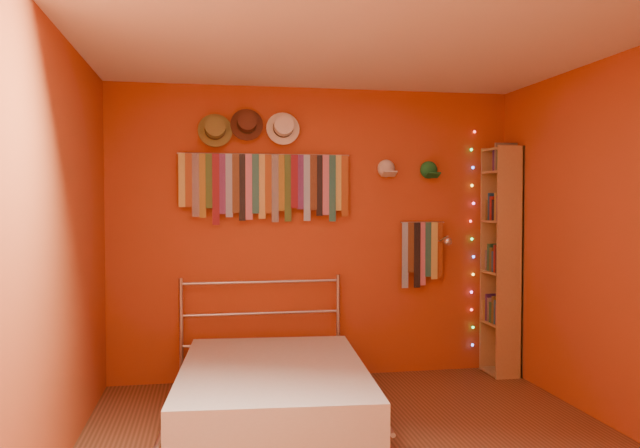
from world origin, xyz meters
TOP-DOWN VIEW (x-y plane):
  - back_wall at (0.00, 1.75)m, footprint 3.50×0.02m
  - right_wall at (1.75, 0.00)m, footprint 0.02×3.50m
  - left_wall at (-1.75, 0.00)m, footprint 0.02×3.50m
  - ceiling at (0.00, 0.00)m, footprint 3.50×3.50m
  - tie_rack at (-0.44, 1.68)m, footprint 1.45×0.03m
  - small_tie_rack at (0.95, 1.69)m, footprint 0.40×0.03m
  - fedora_olive at (-0.86, 1.65)m, footprint 0.28×0.15m
  - fedora_brown at (-0.59, 1.66)m, footprint 0.27×0.15m
  - fedora_white at (-0.29, 1.65)m, footprint 0.28×0.15m
  - cap_white at (0.62, 1.70)m, footprint 0.17×0.21m
  - cap_green at (1.01, 1.70)m, footprint 0.17×0.21m
  - fairy_lights at (1.43, 1.71)m, footprint 0.06×0.02m
  - reading_lamp at (1.10, 1.52)m, footprint 0.07×0.29m
  - bookshelf at (1.66, 1.53)m, footprint 0.25×0.34m
  - bed at (-0.48, 0.71)m, footprint 1.49×1.90m

SIDE VIEW (x-z plane):
  - bed at x=-0.48m, z-range -0.24..0.66m
  - bookshelf at x=1.66m, z-range 0.02..2.02m
  - small_tie_rack at x=0.95m, z-range 0.80..1.38m
  - reading_lamp at x=1.10m, z-range 1.14..1.23m
  - fairy_lights at x=1.43m, z-range 0.21..2.16m
  - back_wall at x=0.00m, z-range 0.00..2.50m
  - right_wall at x=1.75m, z-range 0.00..2.50m
  - left_wall at x=-1.75m, z-range 0.00..2.50m
  - tie_rack at x=-0.44m, z-range 1.38..1.97m
  - cap_green at x=1.01m, z-range 1.72..1.89m
  - cap_white at x=0.62m, z-range 1.73..1.89m
  - fedora_olive at x=-0.86m, z-range 1.98..2.26m
  - fedora_white at x=-0.29m, z-range 2.01..2.29m
  - fedora_brown at x=-0.59m, z-range 2.04..2.31m
  - ceiling at x=0.00m, z-range 2.49..2.51m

